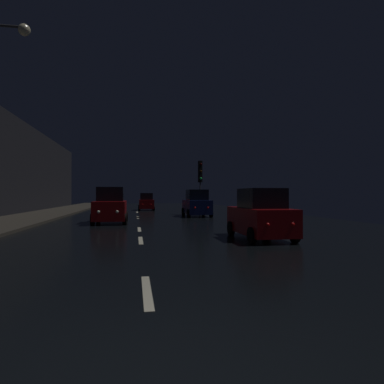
% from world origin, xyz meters
% --- Properties ---
extents(ground, '(27.97, 84.00, 0.02)m').
position_xyz_m(ground, '(0.00, 24.50, -0.01)').
color(ground, black).
extents(sidewalk_left, '(4.40, 84.00, 0.15)m').
position_xyz_m(sidewalk_left, '(-7.79, 24.50, 0.07)').
color(sidewalk_left, '#38332B').
rests_on(sidewalk_left, ground).
extents(lane_centerline, '(0.16, 30.46, 0.01)m').
position_xyz_m(lane_centerline, '(0.00, 17.45, 0.01)').
color(lane_centerline, beige).
rests_on(lane_centerline, ground).
extents(traffic_light_far_right, '(0.35, 0.48, 4.75)m').
position_xyz_m(traffic_light_far_right, '(5.49, 26.60, 3.44)').
color(traffic_light_far_right, '#38383A').
rests_on(traffic_light_far_right, ground).
extents(car_approaching_headlights, '(2.02, 4.37, 2.20)m').
position_xyz_m(car_approaching_headlights, '(-1.70, 18.50, 1.01)').
color(car_approaching_headlights, maroon).
rests_on(car_approaching_headlights, ground).
extents(car_parked_right_far, '(1.97, 4.26, 2.14)m').
position_xyz_m(car_parked_right_far, '(4.69, 23.97, 0.98)').
color(car_parked_right_far, '#141E51').
rests_on(car_parked_right_far, ground).
extents(car_distant_taillights, '(1.77, 3.83, 1.93)m').
position_xyz_m(car_distant_taillights, '(1.04, 35.76, 0.88)').
color(car_distant_taillights, maroon).
rests_on(car_distant_taillights, ground).
extents(car_parked_right_near, '(1.82, 3.94, 1.98)m').
position_xyz_m(car_parked_right_near, '(4.69, 9.74, 0.91)').
color(car_parked_right_near, maroon).
rests_on(car_parked_right_near, ground).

